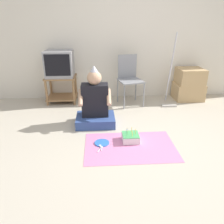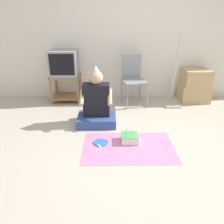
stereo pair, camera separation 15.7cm
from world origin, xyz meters
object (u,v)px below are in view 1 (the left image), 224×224
(folding_chair, at_px, (129,76))
(person_seated, at_px, (95,105))
(paper_plate, at_px, (102,143))
(birthday_cake, at_px, (130,137))
(tv, at_px, (59,64))
(cardboard_box_stack, at_px, (189,84))
(dust_mop, at_px, (170,85))

(folding_chair, relative_size, person_seated, 1.01)
(folding_chair, relative_size, paper_plate, 4.64)
(paper_plate, bearing_deg, birthday_cake, 5.30)
(tv, bearing_deg, person_seated, -57.91)
(tv, xyz_separation_m, cardboard_box_stack, (2.57, -0.03, -0.45))
(tv, height_order, paper_plate, tv)
(dust_mop, distance_m, person_seated, 1.58)
(birthday_cake, bearing_deg, dust_mop, 54.86)
(tv, relative_size, birthday_cake, 2.30)
(dust_mop, xyz_separation_m, paper_plate, (-1.31, -1.35, -0.39))
(dust_mop, distance_m, paper_plate, 1.92)
(dust_mop, relative_size, birthday_cake, 6.03)
(cardboard_box_stack, relative_size, birthday_cake, 2.86)
(cardboard_box_stack, distance_m, dust_mop, 0.60)
(birthday_cake, bearing_deg, paper_plate, -174.70)
(tv, height_order, cardboard_box_stack, tv)
(tv, distance_m, cardboard_box_stack, 2.61)
(tv, distance_m, paper_plate, 2.00)
(tv, distance_m, person_seated, 1.34)
(cardboard_box_stack, relative_size, dust_mop, 0.47)
(tv, xyz_separation_m, birthday_cake, (1.14, -1.65, -0.70))
(person_seated, distance_m, paper_plate, 0.70)
(dust_mop, bearing_deg, person_seated, -152.62)
(cardboard_box_stack, xyz_separation_m, dust_mop, (-0.50, -0.31, 0.09))
(person_seated, xyz_separation_m, birthday_cake, (0.47, -0.59, -0.25))
(dust_mop, xyz_separation_m, person_seated, (-1.40, -0.72, -0.09))
(tv, height_order, birthday_cake, tv)
(folding_chair, xyz_separation_m, dust_mop, (0.75, -0.17, -0.13))
(person_seated, bearing_deg, dust_mop, 27.38)
(person_seated, distance_m, birthday_cake, 0.80)
(tv, relative_size, person_seated, 0.56)
(folding_chair, distance_m, cardboard_box_stack, 1.28)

